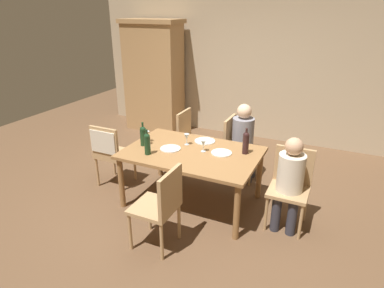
{
  "coord_description": "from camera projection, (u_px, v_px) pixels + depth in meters",
  "views": [
    {
      "loc": [
        1.61,
        -3.42,
        2.4
      ],
      "look_at": [
        0.0,
        0.0,
        0.83
      ],
      "focal_mm": 31.08,
      "sensor_mm": 36.0,
      "label": 1
    }
  ],
  "objects": [
    {
      "name": "ground_plane",
      "position": [
        192.0,
        201.0,
        4.41
      ],
      "size": [
        10.0,
        10.0,
        0.0
      ],
      "primitive_type": "plane",
      "color": "brown"
    },
    {
      "name": "rear_room_partition",
      "position": [
        255.0,
        67.0,
        6.19
      ],
      "size": [
        6.4,
        0.12,
        2.7
      ],
      "primitive_type": "cube",
      "color": "tan",
      "rests_on": "ground_plane"
    },
    {
      "name": "armoire_cabinet",
      "position": [
        154.0,
        76.0,
        6.67
      ],
      "size": [
        1.18,
        0.62,
        2.18
      ],
      "color": "#A87F51",
      "rests_on": "ground_plane"
    },
    {
      "name": "dining_table",
      "position": [
        192.0,
        157.0,
        4.17
      ],
      "size": [
        1.66,
        1.1,
        0.73
      ],
      "color": "olive",
      "rests_on": "ground_plane"
    },
    {
      "name": "chair_far_right",
      "position": [
        236.0,
        144.0,
        4.87
      ],
      "size": [
        0.44,
        0.44,
        0.92
      ],
      "rotation": [
        0.0,
        0.0,
        -1.57
      ],
      "color": "tan",
      "rests_on": "ground_plane"
    },
    {
      "name": "chair_right_end",
      "position": [
        291.0,
        182.0,
        3.81
      ],
      "size": [
        0.44,
        0.44,
        0.92
      ],
      "rotation": [
        0.0,
        0.0,
        3.14
      ],
      "color": "tan",
      "rests_on": "ground_plane"
    },
    {
      "name": "chair_far_left",
      "position": [
        191.0,
        136.0,
        5.17
      ],
      "size": [
        0.44,
        0.44,
        0.92
      ],
      "rotation": [
        0.0,
        0.0,
        -1.57
      ],
      "color": "tan",
      "rests_on": "ground_plane"
    },
    {
      "name": "chair_left_end",
      "position": [
        109.0,
        148.0,
        4.56
      ],
      "size": [
        0.44,
        0.46,
        0.92
      ],
      "color": "tan",
      "rests_on": "ground_plane"
    },
    {
      "name": "chair_near",
      "position": [
        161.0,
        203.0,
        3.4
      ],
      "size": [
        0.44,
        0.44,
        0.92
      ],
      "rotation": [
        0.0,
        0.0,
        1.57
      ],
      "color": "tan",
      "rests_on": "ground_plane"
    },
    {
      "name": "person_woman_host",
      "position": [
        244.0,
        137.0,
        4.78
      ],
      "size": [
        0.36,
        0.31,
        1.14
      ],
      "rotation": [
        0.0,
        0.0,
        -1.57
      ],
      "color": "#33333D",
      "rests_on": "ground_plane"
    },
    {
      "name": "person_man_bearded",
      "position": [
        290.0,
        178.0,
        3.67
      ],
      "size": [
        0.3,
        0.34,
        1.11
      ],
      "rotation": [
        0.0,
        0.0,
        3.14
      ],
      "color": "#33333D",
      "rests_on": "ground_plane"
    },
    {
      "name": "wine_bottle_tall_green",
      "position": [
        246.0,
        142.0,
        4.03
      ],
      "size": [
        0.08,
        0.08,
        0.33
      ],
      "color": "black",
      "rests_on": "dining_table"
    },
    {
      "name": "wine_bottle_dark_red",
      "position": [
        143.0,
        135.0,
        4.27
      ],
      "size": [
        0.08,
        0.08,
        0.31
      ],
      "color": "#19381E",
      "rests_on": "dining_table"
    },
    {
      "name": "wine_bottle_short_olive",
      "position": [
        147.0,
        143.0,
        4.01
      ],
      "size": [
        0.07,
        0.07,
        0.32
      ],
      "color": "#19381E",
      "rests_on": "dining_table"
    },
    {
      "name": "wine_glass_near_left",
      "position": [
        203.0,
        144.0,
        4.1
      ],
      "size": [
        0.07,
        0.07,
        0.15
      ],
      "color": "silver",
      "rests_on": "dining_table"
    },
    {
      "name": "wine_glass_centre",
      "position": [
        147.0,
        134.0,
        4.39
      ],
      "size": [
        0.07,
        0.07,
        0.15
      ],
      "color": "silver",
      "rests_on": "dining_table"
    },
    {
      "name": "wine_glass_near_right",
      "position": [
        187.0,
        137.0,
        4.3
      ],
      "size": [
        0.07,
        0.07,
        0.15
      ],
      "color": "silver",
      "rests_on": "dining_table"
    },
    {
      "name": "dinner_plate_host",
      "position": [
        221.0,
        153.0,
        4.08
      ],
      "size": [
        0.25,
        0.25,
        0.01
      ],
      "primitive_type": "cylinder",
      "color": "white",
      "rests_on": "dining_table"
    },
    {
      "name": "dinner_plate_guest_left",
      "position": [
        170.0,
        149.0,
        4.2
      ],
      "size": [
        0.26,
        0.26,
        0.01
      ],
      "primitive_type": "cylinder",
      "color": "silver",
      "rests_on": "dining_table"
    },
    {
      "name": "dinner_plate_guest_right",
      "position": [
        205.0,
        141.0,
        4.43
      ],
      "size": [
        0.28,
        0.28,
        0.01
      ],
      "primitive_type": "cylinder",
      "color": "silver",
      "rests_on": "dining_table"
    }
  ]
}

